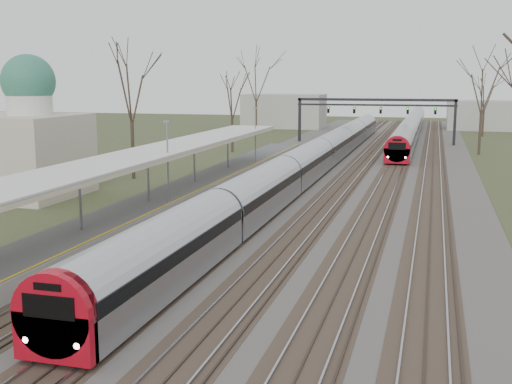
# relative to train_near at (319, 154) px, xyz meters

# --- Properties ---
(track_bed) EXTENTS (24.00, 160.00, 0.22)m
(track_bed) POSITION_rel_train_near_xyz_m (2.76, -3.10, -1.42)
(track_bed) COLOR #474442
(track_bed) RESTS_ON ground
(platform) EXTENTS (3.50, 69.00, 1.00)m
(platform) POSITION_rel_train_near_xyz_m (-6.55, -20.60, -0.98)
(platform) COLOR #9E9B93
(platform) RESTS_ON ground
(canopy) EXTENTS (4.10, 50.00, 3.11)m
(canopy) POSITION_rel_train_near_xyz_m (-6.55, -25.12, 2.45)
(canopy) COLOR slate
(canopy) RESTS_ON platform
(dome_building) EXTENTS (10.00, 8.00, 10.30)m
(dome_building) POSITION_rel_train_near_xyz_m (-19.21, -20.10, 2.24)
(dome_building) COLOR beige
(dome_building) RESTS_ON ground
(signal_gantry) EXTENTS (21.00, 0.59, 6.08)m
(signal_gantry) POSITION_rel_train_near_xyz_m (2.79, 26.89, 3.43)
(signal_gantry) COLOR black
(signal_gantry) RESTS_ON ground
(tree_west_far) EXTENTS (5.50, 5.50, 11.33)m
(tree_west_far) POSITION_rel_train_near_xyz_m (-14.50, -10.10, 6.54)
(tree_west_far) COLOR #2D231C
(tree_west_far) RESTS_ON ground
(train_near) EXTENTS (2.62, 90.21, 3.05)m
(train_near) POSITION_rel_train_near_xyz_m (0.00, 0.00, 0.00)
(train_near) COLOR #A4A7AE
(train_near) RESTS_ON ground
(train_far) EXTENTS (2.62, 75.21, 3.05)m
(train_far) POSITION_rel_train_near_xyz_m (7.00, 41.63, 0.00)
(train_far) COLOR #A4A7AE
(train_far) RESTS_ON ground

